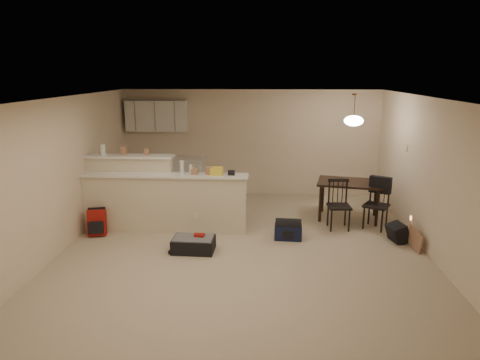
# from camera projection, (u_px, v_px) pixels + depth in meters

# --- Properties ---
(room) EXTENTS (7.00, 7.02, 2.50)m
(room) POSITION_uv_depth(u_px,v_px,m) (244.00, 179.00, 6.77)
(room) COLOR #BBA98F
(room) RESTS_ON ground
(breakfast_bar) EXTENTS (3.08, 0.58, 1.39)m
(breakfast_bar) POSITION_uv_depth(u_px,v_px,m) (152.00, 198.00, 7.97)
(breakfast_bar) COLOR beige
(breakfast_bar) RESTS_ON ground
(upper_cabinets) EXTENTS (1.40, 0.34, 0.70)m
(upper_cabinets) POSITION_uv_depth(u_px,v_px,m) (157.00, 116.00, 9.94)
(upper_cabinets) COLOR white
(upper_cabinets) RESTS_ON room
(kitchen_counter) EXTENTS (1.80, 0.60, 0.90)m
(kitchen_counter) POSITION_uv_depth(u_px,v_px,m) (167.00, 178.00, 10.16)
(kitchen_counter) COLOR white
(kitchen_counter) RESTS_ON ground
(thermostat) EXTENTS (0.02, 0.12, 0.12)m
(thermostat) POSITION_uv_depth(u_px,v_px,m) (406.00, 148.00, 8.03)
(thermostat) COLOR beige
(thermostat) RESTS_ON room
(jar) EXTENTS (0.10, 0.10, 0.20)m
(jar) POSITION_uv_depth(u_px,v_px,m) (103.00, 150.00, 7.94)
(jar) COLOR silver
(jar) RESTS_ON breakfast_bar
(cereal_box) EXTENTS (0.10, 0.07, 0.16)m
(cereal_box) POSITION_uv_depth(u_px,v_px,m) (123.00, 151.00, 7.93)
(cereal_box) COLOR #A27153
(cereal_box) RESTS_ON breakfast_bar
(small_box) EXTENTS (0.08, 0.06, 0.12)m
(small_box) POSITION_uv_depth(u_px,v_px,m) (146.00, 152.00, 7.91)
(small_box) COLOR #A27153
(small_box) RESTS_ON breakfast_bar
(bottle_a) EXTENTS (0.07, 0.07, 0.26)m
(bottle_a) POSITION_uv_depth(u_px,v_px,m) (182.00, 167.00, 7.71)
(bottle_a) COLOR silver
(bottle_a) RESTS_ON breakfast_bar
(bottle_b) EXTENTS (0.06, 0.06, 0.18)m
(bottle_b) POSITION_uv_depth(u_px,v_px,m) (191.00, 170.00, 7.71)
(bottle_b) COLOR silver
(bottle_b) RESTS_ON breakfast_bar
(bag_lump) EXTENTS (0.22, 0.18, 0.14)m
(bag_lump) POSITION_uv_depth(u_px,v_px,m) (217.00, 171.00, 7.69)
(bag_lump) COLOR #A27153
(bag_lump) RESTS_ON breakfast_bar
(pouch) EXTENTS (0.12, 0.10, 0.08)m
(pouch) POSITION_uv_depth(u_px,v_px,m) (231.00, 173.00, 7.68)
(pouch) COLOR #A27153
(pouch) RESTS_ON breakfast_bar
(extra_item_x) EXTENTS (0.13, 0.10, 0.14)m
(extra_item_x) POSITION_uv_depth(u_px,v_px,m) (209.00, 171.00, 7.70)
(extra_item_x) COLOR #A27153
(extra_item_x) RESTS_ON breakfast_bar
(extra_item_y) EXTENTS (0.12, 0.10, 0.10)m
(extra_item_y) POSITION_uv_depth(u_px,v_px,m) (194.00, 172.00, 7.72)
(extra_item_y) COLOR #A27153
(extra_item_y) RESTS_ON breakfast_bar
(dining_table) EXTENTS (1.37, 1.05, 0.77)m
(dining_table) POSITION_uv_depth(u_px,v_px,m) (349.00, 186.00, 8.52)
(dining_table) COLOR black
(dining_table) RESTS_ON ground
(pendant_lamp) EXTENTS (0.36, 0.36, 0.62)m
(pendant_lamp) POSITION_uv_depth(u_px,v_px,m) (354.00, 120.00, 8.20)
(pendant_lamp) COLOR brown
(pendant_lamp) RESTS_ON room
(dining_chair_near) EXTENTS (0.43, 0.42, 0.94)m
(dining_chair_near) POSITION_uv_depth(u_px,v_px,m) (339.00, 205.00, 8.01)
(dining_chair_near) COLOR black
(dining_chair_near) RESTS_ON ground
(dining_chair_far) EXTENTS (0.56, 0.56, 0.96)m
(dining_chair_far) POSITION_uv_depth(u_px,v_px,m) (376.00, 204.00, 8.03)
(dining_chair_far) COLOR black
(dining_chair_far) RESTS_ON ground
(suitcase) EXTENTS (0.70, 0.47, 0.23)m
(suitcase) POSITION_uv_depth(u_px,v_px,m) (194.00, 245.00, 7.08)
(suitcase) COLOR black
(suitcase) RESTS_ON ground
(red_backpack) EXTENTS (0.35, 0.26, 0.47)m
(red_backpack) POSITION_uv_depth(u_px,v_px,m) (97.00, 222.00, 7.76)
(red_backpack) COLOR maroon
(red_backpack) RESTS_ON ground
(navy_duffel) EXTENTS (0.49, 0.28, 0.26)m
(navy_duffel) POSITION_uv_depth(u_px,v_px,m) (288.00, 232.00, 7.59)
(navy_duffel) COLOR #111837
(navy_duffel) RESTS_ON ground
(black_daypack) EXTENTS (0.32, 0.40, 0.31)m
(black_daypack) POSITION_uv_depth(u_px,v_px,m) (398.00, 233.00, 7.47)
(black_daypack) COLOR black
(black_daypack) RESTS_ON ground
(cardboard_sheet) EXTENTS (0.08, 0.47, 0.36)m
(cardboard_sheet) POSITION_uv_depth(u_px,v_px,m) (415.00, 239.00, 7.13)
(cardboard_sheet) COLOR #A27153
(cardboard_sheet) RESTS_ON ground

